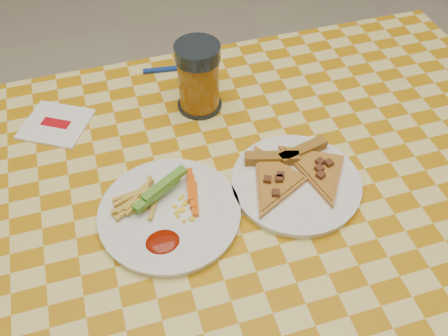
{
  "coord_description": "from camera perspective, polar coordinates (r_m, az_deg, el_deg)",
  "views": [
    {
      "loc": [
        -0.16,
        -0.49,
        1.43
      ],
      "look_at": [
        0.01,
        0.06,
        0.78
      ],
      "focal_mm": 40.0,
      "sensor_mm": 36.0,
      "label": 1
    }
  ],
  "objects": [
    {
      "name": "table",
      "position": [
        0.91,
        0.53,
        -6.69
      ],
      "size": [
        1.28,
        0.88,
        0.76
      ],
      "color": "silver",
      "rests_on": "ground"
    },
    {
      "name": "fork",
      "position": [
        1.11,
        -5.58,
        11.28
      ],
      "size": [
        0.14,
        0.03,
        0.01
      ],
      "rotation": [
        0.0,
        0.0,
        -0.13
      ],
      "color": "navy",
      "rests_on": "table"
    },
    {
      "name": "plate_left",
      "position": [
        0.83,
        -6.23,
        -5.31
      ],
      "size": [
        0.27,
        0.27,
        0.01
      ],
      "primitive_type": "cylinder",
      "rotation": [
        0.0,
        0.0,
        -0.21
      ],
      "color": "white",
      "rests_on": "table"
    },
    {
      "name": "napkin",
      "position": [
        1.03,
        -18.64,
        4.77
      ],
      "size": [
        0.16,
        0.16,
        0.01
      ],
      "rotation": [
        0.0,
        0.0,
        -0.53
      ],
      "color": "white",
      "rests_on": "table"
    },
    {
      "name": "drink_glass",
      "position": [
        0.97,
        -2.93,
        10.24
      ],
      "size": [
        0.09,
        0.09,
        0.14
      ],
      "color": "black",
      "rests_on": "table"
    },
    {
      "name": "plate_right",
      "position": [
        0.87,
        8.2,
        -1.82
      ],
      "size": [
        0.26,
        0.26,
        0.01
      ],
      "primitive_type": "cylinder",
      "rotation": [
        0.0,
        0.0,
        0.21
      ],
      "color": "white",
      "rests_on": "table"
    },
    {
      "name": "pizza_slices",
      "position": [
        0.87,
        8.12,
        -0.49
      ],
      "size": [
        0.24,
        0.21,
        0.02
      ],
      "color": "#BC7539",
      "rests_on": "plate_right"
    },
    {
      "name": "fries_veggies",
      "position": [
        0.82,
        -7.12,
        -3.99
      ],
      "size": [
        0.16,
        0.15,
        0.04
      ],
      "color": "#EFD44C",
      "rests_on": "plate_left"
    }
  ]
}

